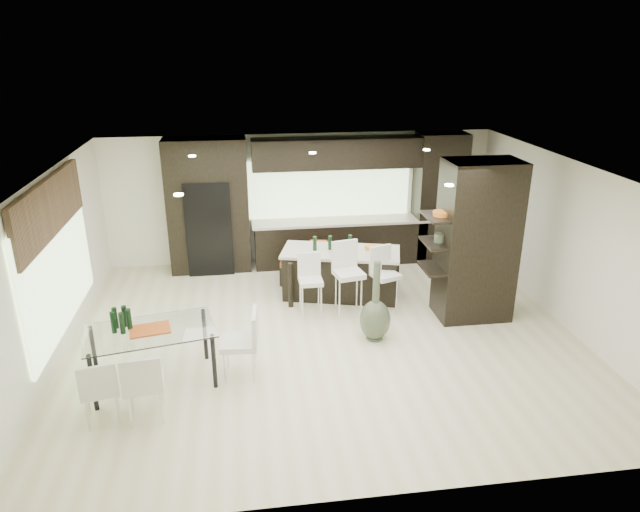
{
  "coord_description": "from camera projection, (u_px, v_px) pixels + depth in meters",
  "views": [
    {
      "loc": [
        -1.22,
        -8.05,
        4.49
      ],
      "look_at": [
        0.0,
        0.6,
        1.15
      ],
      "focal_mm": 32.0,
      "sensor_mm": 36.0,
      "label": 1
    }
  ],
  "objects": [
    {
      "name": "back_cabinetry",
      "position": [
        327.0,
        202.0,
        11.72
      ],
      "size": [
        6.8,
        0.68,
        2.7
      ],
      "primitive_type": "cube",
      "color": "black",
      "rests_on": "ground"
    },
    {
      "name": "refrigerator",
      "position": [
        210.0,
        226.0,
        11.5
      ],
      "size": [
        0.9,
        0.68,
        1.9
      ],
      "primitive_type": "cube",
      "color": "black",
      "rests_on": "ground"
    },
    {
      "name": "dining_table",
      "position": [
        153.0,
        356.0,
        7.82
      ],
      "size": [
        1.85,
        1.27,
        0.82
      ],
      "primitive_type": "cube",
      "rotation": [
        0.0,
        0.0,
        0.2
      ],
      "color": "white",
      "rests_on": "ground"
    },
    {
      "name": "window_back",
      "position": [
        329.0,
        188.0,
        11.93
      ],
      "size": [
        3.4,
        0.04,
        1.2
      ],
      "primitive_type": "cube",
      "color": "#B2D199",
      "rests_on": "back_wall"
    },
    {
      "name": "ceiling_spots",
      "position": [
        323.0,
        168.0,
        8.48
      ],
      "size": [
        4.0,
        3.0,
        0.02
      ],
      "primitive_type": "cube",
      "color": "white",
      "rests_on": "ceiling"
    },
    {
      "name": "stool_right",
      "position": [
        385.0,
        287.0,
        9.87
      ],
      "size": [
        0.53,
        0.53,
        0.94
      ],
      "primitive_type": "cube",
      "rotation": [
        0.0,
        0.0,
        0.34
      ],
      "color": "silver",
      "rests_on": "ground"
    },
    {
      "name": "right_wall",
      "position": [
        569.0,
        245.0,
        9.25
      ],
      "size": [
        0.02,
        7.0,
        2.7
      ],
      "primitive_type": "cube",
      "color": "white",
      "rests_on": "ground"
    },
    {
      "name": "stool_left",
      "position": [
        311.0,
        292.0,
        9.72
      ],
      "size": [
        0.4,
        0.4,
        0.89
      ],
      "primitive_type": "cube",
      "rotation": [
        0.0,
        0.0,
        0.01
      ],
      "color": "silver",
      "rests_on": "ground"
    },
    {
      "name": "left_wall",
      "position": [
        51.0,
        272.0,
        8.2
      ],
      "size": [
        0.02,
        7.0,
        2.7
      ],
      "primitive_type": "cube",
      "color": "white",
      "rests_on": "ground"
    },
    {
      "name": "floor_vase",
      "position": [
        376.0,
        301.0,
        8.88
      ],
      "size": [
        0.53,
        0.53,
        1.32
      ],
      "primitive_type": null,
      "rotation": [
        0.0,
        0.0,
        -0.11
      ],
      "color": "#3F4B36",
      "rests_on": "ground"
    },
    {
      "name": "chair_end",
      "position": [
        239.0,
        347.0,
        7.95
      ],
      "size": [
        0.53,
        0.53,
        0.92
      ],
      "primitive_type": "cube",
      "rotation": [
        0.0,
        0.0,
        1.5
      ],
      "color": "silver",
      "rests_on": "ground"
    },
    {
      "name": "bench",
      "position": [
        313.0,
        271.0,
        11.12
      ],
      "size": [
        1.31,
        0.72,
        0.48
      ],
      "primitive_type": "cube",
      "rotation": [
        0.0,
        0.0,
        -0.2
      ],
      "color": "black",
      "rests_on": "ground"
    },
    {
      "name": "ground",
      "position": [
        325.0,
        335.0,
        9.21
      ],
      "size": [
        8.0,
        8.0,
        0.0
      ],
      "primitive_type": "plane",
      "color": "beige",
      "rests_on": "ground"
    },
    {
      "name": "stone_accent",
      "position": [
        50.0,
        207.0,
        8.07
      ],
      "size": [
        0.08,
        3.0,
        0.8
      ],
      "primitive_type": "cube",
      "color": "brown",
      "rests_on": "left_wall"
    },
    {
      "name": "chair_near",
      "position": [
        144.0,
        387.0,
        7.07
      ],
      "size": [
        0.53,
        0.53,
        0.89
      ],
      "primitive_type": "cube",
      "rotation": [
        0.0,
        0.0,
        0.11
      ],
      "color": "silver",
      "rests_on": "ground"
    },
    {
      "name": "partition_column",
      "position": [
        477.0,
        241.0,
        9.43
      ],
      "size": [
        1.2,
        0.8,
        2.7
      ],
      "primitive_type": "cube",
      "color": "black",
      "rests_on": "ground"
    },
    {
      "name": "back_wall",
      "position": [
        301.0,
        198.0,
        11.96
      ],
      "size": [
        8.0,
        0.02,
        2.7
      ],
      "primitive_type": "cube",
      "color": "white",
      "rests_on": "ground"
    },
    {
      "name": "window_left",
      "position": [
        58.0,
        266.0,
        8.39
      ],
      "size": [
        0.04,
        3.2,
        1.9
      ],
      "primitive_type": "cube",
      "color": "#B2D199",
      "rests_on": "left_wall"
    },
    {
      "name": "chair_far",
      "position": [
        101.0,
        392.0,
        7.03
      ],
      "size": [
        0.53,
        0.53,
        0.83
      ],
      "primitive_type": "cube",
      "rotation": [
        0.0,
        0.0,
        0.22
      ],
      "color": "silver",
      "rests_on": "ground"
    },
    {
      "name": "kitchen_island",
      "position": [
        341.0,
        273.0,
        10.5
      ],
      "size": [
        2.28,
        1.43,
        0.88
      ],
      "primitive_type": "cube",
      "rotation": [
        0.0,
        0.0,
        -0.27
      ],
      "color": "black",
      "rests_on": "ground"
    },
    {
      "name": "ceiling",
      "position": [
        326.0,
        171.0,
        8.24
      ],
      "size": [
        8.0,
        7.0,
        0.02
      ],
      "primitive_type": "cube",
      "color": "white",
      "rests_on": "ground"
    },
    {
      "name": "stool_mid",
      "position": [
        349.0,
        287.0,
        9.75
      ],
      "size": [
        0.54,
        0.54,
        1.04
      ],
      "primitive_type": "cube",
      "rotation": [
        0.0,
        0.0,
        0.2
      ],
      "color": "silver",
      "rests_on": "ground"
    }
  ]
}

